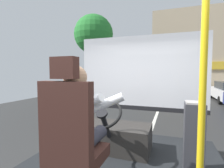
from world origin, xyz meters
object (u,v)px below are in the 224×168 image
at_px(fare_box, 194,138).
at_px(driver_seat, 73,143).
at_px(steering_console, 115,136).
at_px(parked_car_charcoal, 214,86).
at_px(handrail_pole, 202,111).
at_px(bus_driver, 79,118).

bearing_deg(fare_box, driver_seat, -140.63).
bearing_deg(steering_console, driver_seat, -90.00).
bearing_deg(parked_car_charcoal, fare_box, -102.48).
bearing_deg(handrail_pole, fare_box, 85.58).
bearing_deg(bus_driver, fare_box, 35.79).
xyz_separation_m(steering_console, fare_box, (1.09, -0.29, 0.21)).
bearing_deg(steering_console, fare_box, -14.74).
relative_size(driver_seat, handrail_pole, 0.69).
relative_size(bus_driver, steering_console, 0.73).
relative_size(handrail_pole, parked_car_charcoal, 0.48).
height_order(driver_seat, parked_car_charcoal, driver_seat).
height_order(handrail_pole, parked_car_charcoal, handrail_pole).
relative_size(driver_seat, fare_box, 1.54).
xyz_separation_m(driver_seat, handrail_pole, (1.02, -0.08, 0.39)).
height_order(steering_console, parked_car_charcoal, steering_console).
distance_m(driver_seat, bus_driver, 0.23).
relative_size(driver_seat, parked_car_charcoal, 0.33).
distance_m(fare_box, parked_car_charcoal, 15.61).
height_order(driver_seat, bus_driver, driver_seat).
bearing_deg(driver_seat, parked_car_charcoal, 74.52).
height_order(steering_console, handrail_pole, handrail_pole).
relative_size(steering_console, handrail_pole, 0.57).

